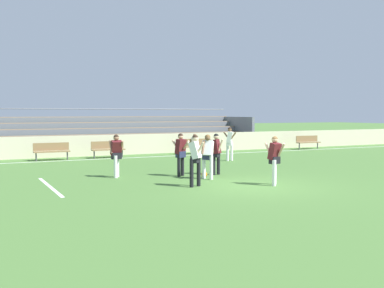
# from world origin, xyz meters

# --- Properties ---
(ground_plane) EXTENTS (160.00, 160.00, 0.00)m
(ground_plane) POSITION_xyz_m (0.00, 0.00, 0.00)
(ground_plane) COLOR #477033
(field_line_sideline) EXTENTS (44.00, 0.12, 0.01)m
(field_line_sideline) POSITION_xyz_m (0.00, 11.12, 0.00)
(field_line_sideline) COLOR white
(field_line_sideline) RESTS_ON ground
(field_line_penalty_mark) EXTENTS (0.12, 4.40, 0.01)m
(field_line_penalty_mark) POSITION_xyz_m (-6.14, 2.80, 0.00)
(field_line_penalty_mark) COLOR white
(field_line_penalty_mark) RESTS_ON ground
(sideline_wall) EXTENTS (48.00, 0.16, 1.18)m
(sideline_wall) POSITION_xyz_m (0.00, 13.06, 0.59)
(sideline_wall) COLOR beige
(sideline_wall) RESTS_ON ground
(bleacher_stand) EXTENTS (23.19, 4.29, 2.73)m
(bleacher_stand) POSITION_xyz_m (-2.22, 15.90, 1.16)
(bleacher_stand) COLOR #897051
(bleacher_stand) RESTS_ON ground
(bench_far_left) EXTENTS (1.80, 0.40, 0.90)m
(bench_far_left) POSITION_xyz_m (-4.59, 11.64, 0.55)
(bench_far_left) COLOR olive
(bench_far_left) RESTS_ON ground
(bench_centre_sideline) EXTENTS (1.80, 0.40, 0.90)m
(bench_centre_sideline) POSITION_xyz_m (-1.62, 11.64, 0.55)
(bench_centre_sideline) COLOR olive
(bench_centre_sideline) RESTS_ON ground
(bench_near_bin) EXTENTS (1.80, 0.40, 0.90)m
(bench_near_bin) POSITION_xyz_m (12.18, 11.64, 0.55)
(bench_near_bin) COLOR olive
(bench_near_bin) RESTS_ON ground
(bench_near_wall_gap) EXTENTS (1.80, 0.40, 0.90)m
(bench_near_wall_gap) POSITION_xyz_m (3.62, 11.64, 0.55)
(bench_near_wall_gap) COLOR olive
(bench_near_wall_gap) RESTS_ON ground
(spectator_seated) EXTENTS (0.36, 0.42, 1.21)m
(spectator_seated) POSITION_xyz_m (3.62, 11.53, 0.70)
(spectator_seated) COLOR #2D2D38
(spectator_seated) RESTS_ON ground
(player_dark_wide_left) EXTENTS (0.49, 0.57, 1.62)m
(player_dark_wide_left) POSITION_xyz_m (0.25, 2.98, 0.96)
(player_dark_wide_left) COLOR black
(player_dark_wide_left) RESTS_ON ground
(player_white_overlapping) EXTENTS (0.68, 0.54, 1.65)m
(player_white_overlapping) POSITION_xyz_m (-0.62, 2.07, 0.98)
(player_white_overlapping) COLOR white
(player_white_overlapping) RESTS_ON ground
(player_dark_wide_right) EXTENTS (0.50, 0.69, 1.65)m
(player_dark_wide_right) POSITION_xyz_m (-1.18, 3.22, 0.98)
(player_dark_wide_right) COLOR black
(player_dark_wide_right) RESTS_ON ground
(player_white_on_ball) EXTENTS (0.52, 0.68, 1.72)m
(player_white_on_ball) POSITION_xyz_m (-1.83, 0.69, 1.03)
(player_white_on_ball) COLOR black
(player_white_on_ball) RESTS_ON ground
(player_dark_deep_cover) EXTENTS (0.44, 0.50, 1.63)m
(player_dark_deep_cover) POSITION_xyz_m (-3.50, 3.98, 0.96)
(player_dark_deep_cover) COLOR white
(player_dark_deep_cover) RESTS_ON ground
(player_dark_challenging) EXTENTS (0.45, 0.64, 1.66)m
(player_dark_challenging) POSITION_xyz_m (0.70, -0.22, 0.98)
(player_dark_challenging) COLOR white
(player_dark_challenging) RESTS_ON ground
(player_white_dropping_back) EXTENTS (0.49, 0.66, 1.71)m
(player_white_dropping_back) POSITION_xyz_m (3.48, 7.35, 1.02)
(player_white_dropping_back) COLOR white
(player_white_dropping_back) RESTS_ON ground
(soccer_ball) EXTENTS (0.22, 0.22, 0.22)m
(soccer_ball) POSITION_xyz_m (-0.51, 2.54, 0.11)
(soccer_ball) COLOR orange
(soccer_ball) RESTS_ON ground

